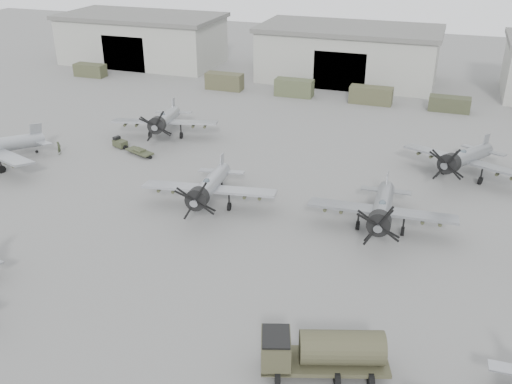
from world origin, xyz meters
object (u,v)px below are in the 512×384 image
aircraft_mid_1 (208,187)px  aircraft_mid_2 (382,209)px  fuel_tanker (323,350)px  ground_crew (59,148)px  aircraft_far_0 (164,120)px  aircraft_far_1 (464,158)px  tug_trailer (127,146)px

aircraft_mid_1 → aircraft_mid_2: bearing=-6.4°
fuel_tanker → ground_crew: size_ratio=5.15×
fuel_tanker → ground_crew: (-36.40, 24.10, -0.90)m
aircraft_mid_2 → aircraft_far_0: (-28.25, 14.75, 0.04)m
aircraft_far_1 → tug_trailer: aircraft_far_1 is taller
tug_trailer → aircraft_mid_1: bearing=-13.8°
tug_trailer → ground_crew: bearing=-130.3°
aircraft_mid_1 → ground_crew: 22.73m
aircraft_mid_1 → fuel_tanker: size_ratio=1.59×
fuel_tanker → aircraft_far_0: bearing=111.9°
aircraft_mid_1 → aircraft_far_0: (-12.54, 15.54, 0.07)m
aircraft_mid_1 → aircraft_far_0: bearing=119.7°
aircraft_far_0 → ground_crew: size_ratio=8.39×
aircraft_far_1 → aircraft_mid_1: bearing=-124.5°
aircraft_mid_2 → aircraft_far_0: aircraft_far_0 is taller
aircraft_mid_2 → ground_crew: bearing=167.5°
fuel_tanker → tug_trailer: bearing=119.0°
aircraft_mid_1 → aircraft_far_1: (22.14, 14.72, 0.07)m
aircraft_mid_1 → ground_crew: bearing=153.1°
aircraft_mid_2 → aircraft_far_0: bearing=149.2°
aircraft_mid_1 → aircraft_far_0: 19.96m
aircraft_far_1 → ground_crew: aircraft_far_1 is taller
aircraft_far_1 → fuel_tanker: aircraft_far_1 is taller
aircraft_mid_1 → aircraft_far_1: 26.59m
aircraft_far_0 → tug_trailer: bearing=-130.4°
tug_trailer → aircraft_mid_2: bearing=3.8°
aircraft_mid_2 → aircraft_far_0: 31.87m
aircraft_mid_1 → tug_trailer: 18.30m
tug_trailer → ground_crew: 7.65m
ground_crew → aircraft_far_0: bearing=-51.4°
aircraft_mid_1 → ground_crew: aircraft_mid_1 is taller
aircraft_far_1 → tug_trailer: (-37.02, -4.22, -1.89)m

